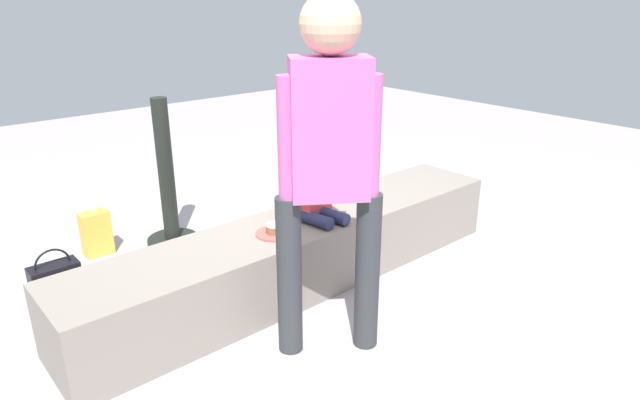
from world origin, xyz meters
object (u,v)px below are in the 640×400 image
Objects in this scene: cake_plate at (275,231)px; water_bottle_near_gift at (213,256)px; gift_bag at (96,233)px; handbag_black_leather at (56,282)px; party_cup_red at (76,271)px; child_seated at (315,185)px; adult_standing at (329,152)px.

water_bottle_near_gift is at bearing 97.77° from cake_plate.
gift_bag reaches higher than handbag_black_leather.
party_cup_red is at bearing 50.05° from handbag_black_leather.
child_seated reaches higher than party_cup_red.
adult_standing is 1.90m from handbag_black_leather.
child_seated is 1.38× the size of gift_bag.
party_cup_red is (-0.82, 1.04, -0.39)m from cake_plate.
child_seated is at bearing -54.18° from gift_bag.
cake_plate is 1.19× the size of water_bottle_near_gift.
child_seated reaches higher than cake_plate.
cake_plate is at bearing -51.58° from party_cup_red.
handbag_black_leather is at bearing 164.81° from water_bottle_near_gift.
child_seated is 1.45× the size of handbag_black_leather.
water_bottle_near_gift is at bearing 126.59° from child_seated.
cake_plate is at bearing -40.15° from handbag_black_leather.
child_seated is at bearing 6.29° from cake_plate.
adult_standing reaches higher than party_cup_red.
party_cup_red is 0.27m from handbag_black_leather.
water_bottle_near_gift is at bearing 90.13° from adult_standing.
handbag_black_leather reaches higher than water_bottle_near_gift.
party_cup_red is (-0.74, 0.45, -0.03)m from water_bottle_near_gift.
gift_bag is 0.37m from party_cup_red.
cake_plate is 0.69m from water_bottle_near_gift.
child_seated is 4.55× the size of party_cup_red.
adult_standing is 4.93× the size of gift_bag.
gift_bag is at bearing 47.21° from party_cup_red.
water_bottle_near_gift is at bearing -31.14° from party_cup_red.
adult_standing is 2.11m from gift_bag.
cake_plate is 0.67× the size of handbag_black_leather.
cake_plate is at bearing 81.96° from adult_standing.
water_bottle_near_gift is at bearing -15.19° from handbag_black_leather.
handbag_black_leather is at bearing 148.81° from child_seated.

